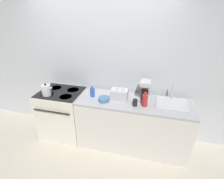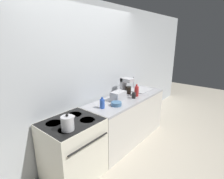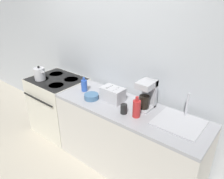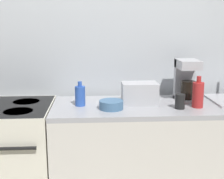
% 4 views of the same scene
% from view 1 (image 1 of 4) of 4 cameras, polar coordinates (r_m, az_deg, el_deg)
% --- Properties ---
extents(ground_plane, '(12.00, 12.00, 0.00)m').
position_cam_1_polar(ground_plane, '(3.28, -6.62, -18.90)').
color(ground_plane, beige).
extents(wall_back, '(8.00, 0.05, 2.60)m').
position_cam_1_polar(wall_back, '(3.18, -3.27, 7.40)').
color(wall_back, silver).
rests_on(wall_back, ground_plane).
extents(stove, '(0.79, 0.70, 0.90)m').
position_cam_1_polar(stove, '(3.48, -15.60, -7.22)').
color(stove, silver).
rests_on(stove, ground_plane).
extents(counter_block, '(1.86, 0.63, 0.90)m').
position_cam_1_polar(counter_block, '(3.10, 6.83, -11.15)').
color(counter_block, silver).
rests_on(counter_block, ground_plane).
extents(kettle, '(0.20, 0.16, 0.22)m').
position_cam_1_polar(kettle, '(3.20, -20.67, -0.18)').
color(kettle, silver).
rests_on(kettle, stove).
extents(toaster, '(0.28, 0.18, 0.17)m').
position_cam_1_polar(toaster, '(2.87, 2.43, -1.59)').
color(toaster, '#BCBCC1').
rests_on(toaster, counter_block).
extents(coffee_maker, '(0.17, 0.23, 0.33)m').
position_cam_1_polar(coffee_maker, '(2.89, 10.78, 0.15)').
color(coffee_maker, '#B7B7BC').
rests_on(coffee_maker, counter_block).
extents(sink_tray, '(0.47, 0.42, 0.28)m').
position_cam_1_polar(sink_tray, '(2.92, 18.83, -4.17)').
color(sink_tray, '#B7B7BC').
rests_on(sink_tray, counter_block).
extents(bottle_blue, '(0.08, 0.08, 0.19)m').
position_cam_1_polar(bottle_blue, '(2.97, -6.41, -0.89)').
color(bottle_blue, '#2D56B7').
rests_on(bottle_blue, counter_block).
extents(bottle_red, '(0.08, 0.08, 0.24)m').
position_cam_1_polar(bottle_red, '(2.71, 10.68, -3.46)').
color(bottle_red, '#B72828').
rests_on(bottle_red, counter_block).
extents(cup_black, '(0.07, 0.07, 0.11)m').
position_cam_1_polar(cup_black, '(2.71, 7.54, -4.26)').
color(cup_black, black).
rests_on(cup_black, counter_block).
extents(bowl, '(0.18, 0.18, 0.06)m').
position_cam_1_polar(bowl, '(2.83, -2.70, -3.21)').
color(bowl, teal).
rests_on(bowl, counter_block).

